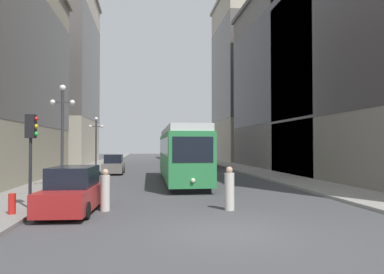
{
  "coord_description": "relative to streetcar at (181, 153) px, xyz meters",
  "views": [
    {
      "loc": [
        -2.56,
        -10.53,
        2.68
      ],
      "look_at": [
        0.03,
        8.3,
        3.13
      ],
      "focal_mm": 32.59,
      "sensor_mm": 36.0,
      "label": 1
    }
  ],
  "objects": [
    {
      "name": "sidewalk_left",
      "position": [
        -8.51,
        25.45,
        -2.03
      ],
      "size": [
        3.46,
        120.0,
        0.15
      ],
      "primitive_type": "cube",
      "color": "gray",
      "rests_on": "ground"
    },
    {
      "name": "parked_car_left_mid",
      "position": [
        -5.48,
        8.14,
        -1.26
      ],
      "size": [
        1.89,
        4.22,
        1.82
      ],
      "rotation": [
        0.0,
        0.0,
        0.0
      ],
      "color": "black",
      "rests_on": "ground"
    },
    {
      "name": "ground_plane",
      "position": [
        -0.11,
        -14.55,
        -2.1
      ],
      "size": [
        200.0,
        200.0,
        0.0
      ],
      "primitive_type": "plane",
      "color": "#424244"
    },
    {
      "name": "pedestrian_crossing_near",
      "position": [
        0.83,
        -11.01,
        -1.27
      ],
      "size": [
        0.4,
        0.4,
        1.79
      ],
      "rotation": [
        0.0,
        0.0,
        3.31
      ],
      "color": "beige",
      "rests_on": "ground"
    },
    {
      "name": "traffic_light_near_left",
      "position": [
        -7.16,
        -10.38,
        0.95
      ],
      "size": [
        0.47,
        0.36,
        3.76
      ],
      "color": "#232328",
      "rests_on": "sidewalk_left"
    },
    {
      "name": "lamp_post_left_far",
      "position": [
        -7.38,
        10.27,
        1.55
      ],
      "size": [
        1.41,
        0.36,
        5.32
      ],
      "color": "#333338",
      "rests_on": "sidewalk_left"
    },
    {
      "name": "building_right_far",
      "position": [
        17.75,
        11.49,
        8.45
      ],
      "size": [
        16.04,
        24.05,
        20.53
      ],
      "color": "slate",
      "rests_on": "ground"
    },
    {
      "name": "streetcar",
      "position": [
        0.0,
        0.0,
        0.0
      ],
      "size": [
        2.79,
        13.57,
        3.89
      ],
      "rotation": [
        0.0,
        0.0,
        -0.01
      ],
      "color": "black",
      "rests_on": "ground"
    },
    {
      "name": "fire_hydrant",
      "position": [
        -7.47,
        -11.46,
        -1.58
      ],
      "size": [
        0.26,
        0.26,
        0.75
      ],
      "primitive_type": "cylinder",
      "color": "red",
      "rests_on": "sidewalk_left"
    },
    {
      "name": "transit_bus",
      "position": [
        3.5,
        17.54,
        -0.15
      ],
      "size": [
        2.92,
        11.94,
        3.45
      ],
      "rotation": [
        0.0,
        0.0,
        0.03
      ],
      "color": "black",
      "rests_on": "ground"
    },
    {
      "name": "pedestrian_crossing_far",
      "position": [
        -4.24,
        -10.49,
        -1.31
      ],
      "size": [
        0.38,
        0.38,
        1.71
      ],
      "rotation": [
        0.0,
        0.0,
        4.12
      ],
      "color": "beige",
      "rests_on": "ground"
    },
    {
      "name": "parked_car_left_near",
      "position": [
        -5.48,
        -10.6,
        -1.26
      ],
      "size": [
        2.09,
        4.63,
        1.82
      ],
      "rotation": [
        0.0,
        0.0,
        -0.06
      ],
      "color": "black",
      "rests_on": "ground"
    },
    {
      "name": "lamp_post_left_near",
      "position": [
        -7.38,
        -4.06,
        1.98
      ],
      "size": [
        1.41,
        0.36,
        6.05
      ],
      "color": "#333338",
      "rests_on": "sidewalk_left"
    },
    {
      "name": "sidewalk_right",
      "position": [
        8.3,
        25.45,
        -2.03
      ],
      "size": [
        3.46,
        120.0,
        0.15
      ],
      "primitive_type": "cube",
      "color": "gray",
      "rests_on": "ground"
    },
    {
      "name": "building_right_midblock",
      "position": [
        16.87,
        32.35,
        12.22
      ],
      "size": [
        14.29,
        15.07,
        27.79
      ],
      "color": "#B2A893",
      "rests_on": "ground"
    },
    {
      "name": "building_left_midblock",
      "position": [
        -15.72,
        27.16,
        11.22
      ],
      "size": [
        11.58,
        17.65,
        25.86
      ],
      "color": "#B2A893",
      "rests_on": "ground"
    }
  ]
}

